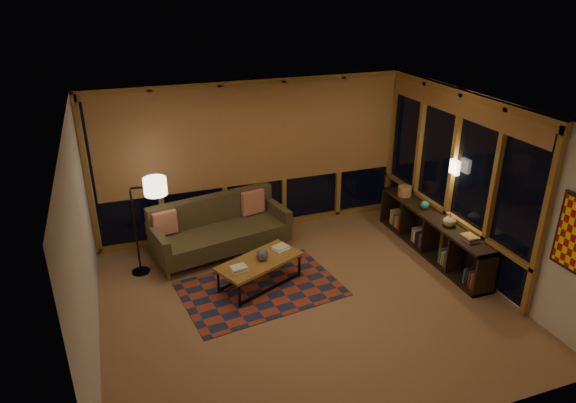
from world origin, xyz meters
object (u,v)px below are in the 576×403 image
object	(u,v)px
sofa	(221,229)
coffee_table	(260,272)
bookshelf	(432,235)
floor_lamp	(135,228)

from	to	relation	value
sofa	coffee_table	distance (m)	1.20
sofa	bookshelf	size ratio (longest dim) A/B	0.81
sofa	coffee_table	bearing A→B (deg)	-86.03
coffee_table	sofa	bearing A→B (deg)	81.44
floor_lamp	bookshelf	xyz separation A→B (m)	(4.60, -0.99, -0.44)
floor_lamp	bookshelf	world-z (taller)	floor_lamp
sofa	bookshelf	world-z (taller)	sofa
sofa	floor_lamp	distance (m)	1.38
bookshelf	floor_lamp	bearing A→B (deg)	167.84
coffee_table	bookshelf	distance (m)	2.96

